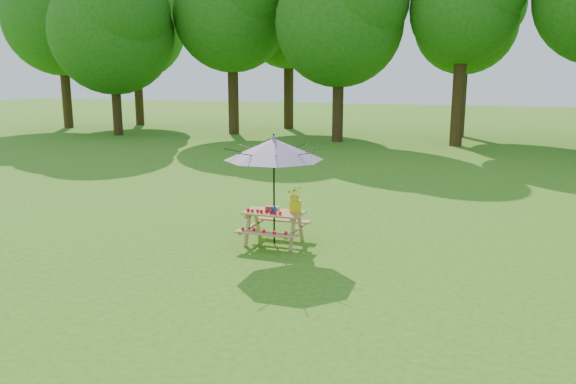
% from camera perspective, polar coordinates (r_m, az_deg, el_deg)
% --- Properties ---
extents(ground, '(120.00, 120.00, 0.00)m').
position_cam_1_polar(ground, '(7.10, 4.45, -16.80)').
color(ground, '#347115').
rests_on(ground, ground).
extents(picnic_table, '(1.20, 1.32, 0.67)m').
position_cam_1_polar(picnic_table, '(11.47, -1.42, -3.68)').
color(picnic_table, '#AA814D').
rests_on(picnic_table, ground).
extents(patio_umbrella, '(2.57, 2.57, 2.25)m').
position_cam_1_polar(patio_umbrella, '(11.15, -1.46, 4.38)').
color(patio_umbrella, black).
rests_on(patio_umbrella, ground).
extents(produce_bins, '(0.26, 0.37, 0.13)m').
position_cam_1_polar(produce_bins, '(11.41, -1.60, -1.71)').
color(produce_bins, red).
rests_on(produce_bins, picnic_table).
extents(tomatoes_row, '(0.77, 0.13, 0.07)m').
position_cam_1_polar(tomatoes_row, '(11.27, -2.46, -1.98)').
color(tomatoes_row, red).
rests_on(tomatoes_row, picnic_table).
extents(flower_bucket, '(0.39, 0.37, 0.54)m').
position_cam_1_polar(flower_bucket, '(11.30, 0.76, -0.61)').
color(flower_bucket, yellow).
rests_on(flower_bucket, picnic_table).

